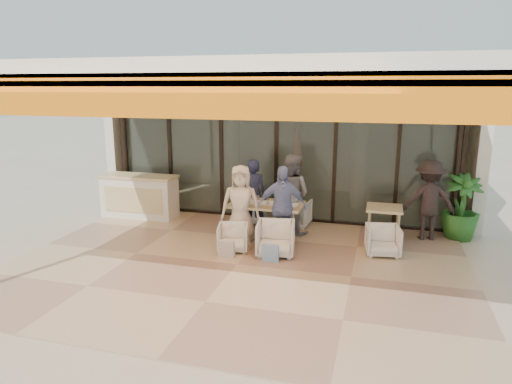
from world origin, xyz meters
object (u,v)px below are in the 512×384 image
Objects in this scene: chair_near_left at (233,236)px; diner_cream at (241,205)px; diner_navy at (253,195)px; diner_grey at (291,194)px; dining_table at (266,206)px; chair_far_left at (259,210)px; host_counter at (139,196)px; standing_woman at (429,201)px; potted_palm at (461,207)px; diner_periwinkle at (282,207)px; side_chair at (383,239)px; chair_near_right at (276,237)px; side_table at (384,212)px; chair_far_right at (295,212)px.

diner_cream is (0.00, 0.50, 0.51)m from chair_near_left.
diner_grey is at bearing 169.34° from diner_navy.
dining_table is 1.10m from chair_far_left.
host_counter is at bearing 15.67° from chair_far_left.
standing_woman is 1.22× the size of potted_palm.
chair_near_left is 0.34× the size of diner_grey.
potted_palm is at bearing 2.92° from host_counter.
side_chair is at bearing -13.65° from diner_periwinkle.
chair_near_left is at bearing -113.43° from dining_table.
chair_near_right is 2.35m from side_table.
diner_cream reaches higher than chair_near_right.
diner_periwinkle is 2.11m from side_table.
chair_near_right is at bearing -23.08° from host_counter.
side_table is 1.19× the size of side_chair.
chair_far_right is 2.37m from side_chair.
host_counter is at bearing 148.57° from diner_periwinkle.
dining_table is (3.33, -0.64, 0.16)m from host_counter.
diner_navy reaches higher than dining_table.
diner_cream reaches higher than host_counter.
diner_periwinkle reaches higher than diner_navy.
chair_far_left is at bearing 113.70° from dining_table.
chair_near_left is at bearing -164.34° from diner_periwinkle.
side_table reaches higher than chair_far_left.
diner_cream is 2.82m from side_chair.
side_chair is at bearing -137.06° from potted_palm.
side_chair is at bearing -90.00° from side_table.
diner_cream is 2.15× the size of side_table.
dining_table is 2.39m from side_table.
side_chair is 0.46× the size of potted_palm.
potted_palm is (7.22, 0.37, 0.15)m from host_counter.
diner_grey is 1.23m from diner_cream.
side_chair is (1.94, 0.05, -0.50)m from diner_periwinkle.
chair_far_right is (0.84, 0.00, 0.02)m from chair_far_left.
chair_far_left is 0.39× the size of diner_periwinkle.
diner_grey is 2.82m from standing_woman.
diner_navy is at bearing 117.93° from diner_periwinkle.
chair_far_right is at bearing -178.88° from potted_palm.
diner_navy is 4.34m from potted_palm.
chair_near_right is 0.45× the size of diner_navy.
side_table is (1.94, -0.60, 0.30)m from chair_far_right.
chair_near_left is (-0.41, -0.96, -0.39)m from dining_table.
diner_cream is (-0.84, -1.40, 0.46)m from chair_far_right.
side_table is 1.67m from potted_palm.
diner_navy is 0.97× the size of diner_periwinkle.
diner_grey reaches higher than diner_cream.
diner_grey is (0.43, 0.44, 0.18)m from dining_table.
host_counter is 3.33m from chair_near_left.
dining_table is 0.62m from diner_navy.
dining_table is at bearing 52.90° from chair_near_left.
diner_periwinkle is (0.00, -1.40, 0.48)m from chair_far_right.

